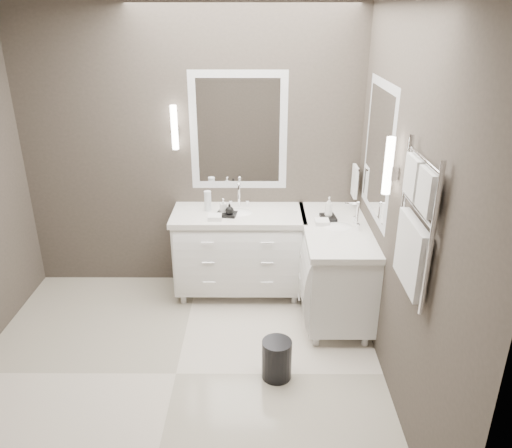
{
  "coord_description": "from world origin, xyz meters",
  "views": [
    {
      "loc": [
        0.63,
        -3.07,
        2.58
      ],
      "look_at": [
        0.62,
        0.7,
        0.96
      ],
      "focal_mm": 35.0,
      "sensor_mm": 36.0,
      "label": 1
    }
  ],
  "objects_px": {
    "vanity_right": "(335,264)",
    "towel_ladder": "(414,231)",
    "waste_bin": "(277,359)",
    "vanity_back": "(239,248)"
  },
  "relations": [
    {
      "from": "vanity_back",
      "to": "towel_ladder",
      "type": "xyz_separation_m",
      "value": [
        1.1,
        -1.63,
        0.91
      ]
    },
    {
      "from": "vanity_back",
      "to": "towel_ladder",
      "type": "relative_size",
      "value": 1.38
    },
    {
      "from": "vanity_right",
      "to": "towel_ladder",
      "type": "distance_m",
      "value": 1.6
    },
    {
      "from": "waste_bin",
      "to": "towel_ladder",
      "type": "bearing_deg",
      "value": -25.86
    },
    {
      "from": "vanity_right",
      "to": "vanity_back",
      "type": "bearing_deg",
      "value": 159.62
    },
    {
      "from": "towel_ladder",
      "to": "waste_bin",
      "type": "bearing_deg",
      "value": 154.14
    },
    {
      "from": "vanity_back",
      "to": "towel_ladder",
      "type": "height_order",
      "value": "towel_ladder"
    },
    {
      "from": "vanity_back",
      "to": "waste_bin",
      "type": "height_order",
      "value": "vanity_back"
    },
    {
      "from": "vanity_back",
      "to": "waste_bin",
      "type": "bearing_deg",
      "value": -75.43
    },
    {
      "from": "towel_ladder",
      "to": "waste_bin",
      "type": "height_order",
      "value": "towel_ladder"
    }
  ]
}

